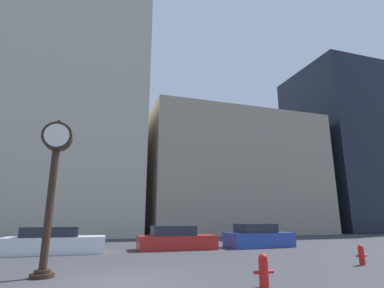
% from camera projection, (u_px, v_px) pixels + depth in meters
% --- Properties ---
extents(ground_plane, '(200.00, 200.00, 0.00)m').
position_uv_depth(ground_plane, '(116.00, 283.00, 8.13)').
color(ground_plane, '#38383D').
extents(building_tall_tower, '(14.24, 12.00, 31.29)m').
position_uv_depth(building_tall_tower, '(77.00, 88.00, 33.04)').
color(building_tall_tower, '#BCB29E').
rests_on(building_tall_tower, ground_plane).
extents(building_storefront_row, '(20.18, 12.00, 13.52)m').
position_uv_depth(building_storefront_row, '(230.00, 175.00, 36.26)').
color(building_storefront_row, gray).
rests_on(building_storefront_row, ground_plane).
extents(building_glass_modern, '(12.20, 12.00, 22.58)m').
position_uv_depth(building_glass_modern, '(343.00, 149.00, 42.59)').
color(building_glass_modern, black).
rests_on(building_glass_modern, ground_plane).
extents(street_clock, '(0.93, 0.70, 4.89)m').
position_uv_depth(street_clock, '(54.00, 173.00, 9.55)').
color(street_clock, black).
rests_on(street_clock, ground_plane).
extents(car_white, '(4.72, 1.87, 1.29)m').
position_uv_depth(car_white, '(54.00, 242.00, 14.87)').
color(car_white, silver).
rests_on(car_white, ground_plane).
extents(car_red, '(4.39, 1.92, 1.29)m').
position_uv_depth(car_red, '(176.00, 239.00, 16.85)').
color(car_red, red).
rests_on(car_red, ground_plane).
extents(car_blue, '(4.05, 2.00, 1.37)m').
position_uv_depth(car_blue, '(258.00, 237.00, 18.20)').
color(car_blue, '#28429E').
rests_on(car_blue, ground_plane).
extents(fire_hydrant_near, '(0.56, 0.24, 0.82)m').
position_uv_depth(fire_hydrant_near, '(264.00, 270.00, 7.69)').
color(fire_hydrant_near, red).
rests_on(fire_hydrant_near, ground_plane).
extents(fire_hydrant_far, '(0.48, 0.21, 0.73)m').
position_uv_depth(fire_hydrant_far, '(361.00, 255.00, 11.28)').
color(fire_hydrant_far, red).
rests_on(fire_hydrant_far, ground_plane).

